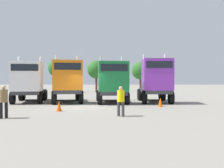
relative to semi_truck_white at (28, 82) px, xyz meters
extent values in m
plane|color=gray|center=(5.43, -3.18, -1.85)|extent=(200.00, 200.00, 0.00)
cube|color=#333338|center=(-0.22, 1.13, -0.93)|extent=(3.30, 6.21, 0.30)
cube|color=white|center=(0.12, -0.59, 0.45)|extent=(2.82, 2.81, 2.47)
cube|color=black|center=(0.35, -1.78, 1.16)|extent=(2.07, 0.45, 0.55)
cylinder|color=silver|center=(0.79, 0.91, 0.75)|extent=(0.21, 0.21, 3.07)
cylinder|color=silver|center=(-1.08, 0.54, 0.75)|extent=(0.21, 0.21, 3.07)
cylinder|color=#333338|center=(-0.47, 2.40, -0.72)|extent=(1.29, 1.29, 0.12)
cylinder|color=black|center=(1.29, -0.86, -1.34)|extent=(0.54, 1.06, 1.02)
cylinder|color=black|center=(-0.87, -1.29, -1.34)|extent=(0.54, 1.06, 1.02)
cylinder|color=black|center=(0.59, 2.66, -1.34)|extent=(0.54, 1.06, 1.02)
cylinder|color=black|center=(-1.56, 2.24, -1.34)|extent=(0.54, 1.06, 1.02)
cylinder|color=black|center=(0.38, 3.74, -1.34)|extent=(0.54, 1.06, 1.02)
cylinder|color=black|center=(-1.78, 3.32, -1.34)|extent=(0.54, 1.06, 1.02)
cube|color=#333338|center=(3.21, 0.83, -0.83)|extent=(3.40, 5.96, 0.30)
cube|color=orange|center=(3.58, -0.77, 0.54)|extent=(2.86, 2.79, 2.44)
cube|color=black|center=(3.84, -1.92, 1.24)|extent=(2.06, 0.51, 0.55)
cylinder|color=silver|center=(4.21, 0.71, 0.84)|extent=(0.22, 0.22, 3.04)
cylinder|color=silver|center=(2.36, 0.29, 0.84)|extent=(0.22, 0.22, 3.04)
cylinder|color=#333338|center=(2.93, 2.03, -0.62)|extent=(1.32, 1.32, 0.12)
cylinder|color=black|center=(4.75, -0.97, -1.29)|extent=(0.59, 1.17, 1.12)
cylinder|color=black|center=(2.61, -1.46, -1.29)|extent=(0.59, 1.17, 1.12)
cylinder|color=black|center=(4.01, 2.25, -1.29)|extent=(0.59, 1.17, 1.12)
cylinder|color=black|center=(1.87, 1.76, -1.29)|extent=(0.59, 1.17, 1.12)
cylinder|color=black|center=(3.77, 3.32, -1.29)|extent=(0.59, 1.17, 1.12)
cylinder|color=black|center=(1.62, 2.83, -1.29)|extent=(0.59, 1.17, 1.12)
cube|color=#333338|center=(7.26, 0.69, -0.93)|extent=(2.79, 6.04, 0.30)
cube|color=#197238|center=(7.44, -1.07, 0.44)|extent=(2.62, 2.54, 2.43)
cube|color=black|center=(7.56, -2.23, 1.13)|extent=(2.09, 0.26, 0.55)
cylinder|color=silver|center=(8.25, 0.33, 0.74)|extent=(0.20, 0.20, 3.03)
cylinder|color=silver|center=(6.36, 0.13, 0.74)|extent=(0.20, 0.20, 3.03)
cylinder|color=#333338|center=(7.13, 1.97, -0.72)|extent=(1.21, 1.21, 0.12)
cylinder|color=black|center=(8.58, -1.40, -1.34)|extent=(0.45, 1.04, 1.01)
cylinder|color=black|center=(6.39, -1.63, -1.34)|extent=(0.45, 1.04, 1.01)
cylinder|color=black|center=(8.22, 2.12, -1.34)|extent=(0.45, 1.04, 1.01)
cylinder|color=black|center=(6.03, 1.89, -1.34)|extent=(0.45, 1.04, 1.01)
cylinder|color=black|center=(8.10, 3.21, -1.34)|extent=(0.45, 1.04, 1.01)
cylinder|color=black|center=(5.91, 2.99, -1.34)|extent=(0.45, 1.04, 1.01)
cube|color=#333338|center=(11.18, 1.16, -0.85)|extent=(2.22, 5.71, 0.30)
cube|color=purple|center=(11.18, -0.53, 0.61)|extent=(2.41, 2.32, 2.62)
cube|color=black|center=(11.17, -1.71, 1.39)|extent=(2.10, 0.05, 0.55)
cylinder|color=silver|center=(12.13, 0.77, 0.91)|extent=(0.18, 0.18, 3.22)
cylinder|color=silver|center=(10.23, 0.78, 0.91)|extent=(0.18, 0.18, 3.22)
cylinder|color=#333338|center=(11.19, 2.41, -0.64)|extent=(1.10, 1.10, 0.12)
cylinder|color=black|center=(12.27, -0.99, -1.30)|extent=(0.35, 1.10, 1.10)
cylinder|color=black|center=(10.07, -0.98, -1.30)|extent=(0.35, 1.10, 1.10)
cylinder|color=black|center=(12.29, 2.40, -1.30)|extent=(0.35, 1.10, 1.10)
cylinder|color=black|center=(10.09, 2.41, -1.30)|extent=(0.35, 1.10, 1.10)
cylinder|color=black|center=(12.29, 3.50, -1.30)|extent=(0.35, 1.10, 1.10)
cylinder|color=black|center=(10.09, 3.51, -1.30)|extent=(0.35, 1.10, 1.10)
cylinder|color=#3C3C3C|center=(8.05, -7.89, -1.45)|extent=(0.22, 0.22, 0.79)
cylinder|color=#3C3C3C|center=(7.81, -7.74, -1.45)|extent=(0.22, 0.22, 0.79)
cylinder|color=yellow|center=(7.93, -7.82, -0.74)|extent=(0.55, 0.55, 0.63)
sphere|color=tan|center=(7.93, -7.82, -0.32)|extent=(0.21, 0.21, 0.21)
cylinder|color=black|center=(1.96, -8.48, -1.43)|extent=(0.22, 0.22, 0.83)
cylinder|color=black|center=(1.80, -8.71, -1.43)|extent=(0.22, 0.22, 0.83)
cylinder|color=brown|center=(1.88, -8.60, -0.69)|extent=(0.56, 0.56, 0.66)
sphere|color=tan|center=(1.88, -8.60, -0.25)|extent=(0.22, 0.22, 0.22)
cone|color=#F2590C|center=(4.06, -5.75, -1.52)|extent=(0.36, 0.36, 0.66)
cone|color=#F2590C|center=(10.97, -3.16, -1.50)|extent=(0.36, 0.36, 0.70)
cylinder|color=#4C3823|center=(-1.96, 18.35, -0.42)|extent=(0.36, 0.36, 2.86)
sphere|color=#286023|center=(-1.96, 18.35, 2.20)|extent=(2.98, 2.98, 2.98)
cylinder|color=#4C3823|center=(4.47, 18.85, -0.55)|extent=(0.36, 0.36, 2.59)
sphere|color=#286023|center=(4.47, 18.85, 1.96)|extent=(3.02, 3.02, 3.02)
cylinder|color=#4C3823|center=(12.03, 20.31, -0.62)|extent=(0.36, 0.36, 2.46)
sphere|color=#286023|center=(12.03, 20.31, 1.83)|extent=(3.05, 3.05, 3.05)
camera|label=1|loc=(7.62, -20.66, 0.10)|focal=37.91mm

